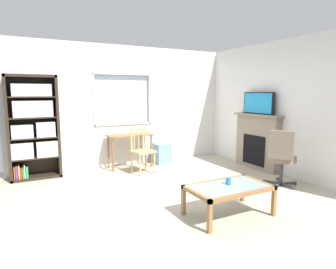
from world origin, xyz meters
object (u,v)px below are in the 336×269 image
object	(u,v)px
wooden_chair	(142,150)
plastic_drawer_unit	(162,153)
bookshelf	(33,126)
sippy_cup	(228,181)
office_chair	(282,155)
fireplace	(257,141)
tv	(258,103)
coffee_table	(229,190)
desk_under_window	(130,140)

from	to	relation	value
wooden_chair	plastic_drawer_unit	xyz separation A→B (m)	(0.73, 0.56, -0.23)
bookshelf	sippy_cup	xyz separation A→B (m)	(2.19, -3.03, -0.55)
sippy_cup	plastic_drawer_unit	bearing A→B (deg)	80.65
wooden_chair	plastic_drawer_unit	size ratio (longest dim) A/B	1.95
plastic_drawer_unit	office_chair	bearing A→B (deg)	-67.08
office_chair	fireplace	bearing A→B (deg)	64.58
bookshelf	wooden_chair	world-z (taller)	bookshelf
plastic_drawer_unit	office_chair	world-z (taller)	office_chair
bookshelf	tv	distance (m)	4.51
plastic_drawer_unit	coffee_table	world-z (taller)	plastic_drawer_unit
plastic_drawer_unit	coffee_table	distance (m)	3.08
sippy_cup	coffee_table	bearing A→B (deg)	-122.13
sippy_cup	fireplace	bearing A→B (deg)	37.14
bookshelf	plastic_drawer_unit	bearing A→B (deg)	-1.20
fireplace	coffee_table	bearing A→B (deg)	-142.37
desk_under_window	bookshelf	bearing A→B (deg)	176.78
office_chair	coffee_table	xyz separation A→B (m)	(-1.59, -0.52, -0.20)
office_chair	sippy_cup	size ratio (longest dim) A/B	11.11
bookshelf	wooden_chair	bearing A→B (deg)	-17.66
plastic_drawer_unit	sippy_cup	bearing A→B (deg)	-99.35
desk_under_window	coffee_table	distance (m)	3.00
wooden_chair	sippy_cup	distance (m)	2.42
fireplace	office_chair	size ratio (longest dim) A/B	1.22
bookshelf	fireplace	bearing A→B (deg)	-18.86
fireplace	desk_under_window	bearing A→B (deg)	150.47
coffee_table	desk_under_window	bearing A→B (deg)	95.30
desk_under_window	sippy_cup	distance (m)	2.94
office_chair	coffee_table	distance (m)	1.68
wooden_chair	desk_under_window	bearing A→B (deg)	97.37
fireplace	wooden_chair	bearing A→B (deg)	160.15
wooden_chair	office_chair	xyz separation A→B (m)	(1.79, -1.94, 0.09)
desk_under_window	coffee_table	bearing A→B (deg)	-84.70
bookshelf	desk_under_window	xyz separation A→B (m)	(1.88, -0.11, -0.40)
tv	office_chair	xyz separation A→B (m)	(-0.51, -1.11, -0.86)
plastic_drawer_unit	fireplace	distance (m)	2.15
plastic_drawer_unit	sippy_cup	world-z (taller)	sippy_cup
fireplace	office_chair	xyz separation A→B (m)	(-0.53, -1.11, -0.04)
tv	sippy_cup	size ratio (longest dim) A/B	9.09
bookshelf	sippy_cup	bearing A→B (deg)	-54.10
wooden_chair	office_chair	size ratio (longest dim) A/B	0.90
bookshelf	wooden_chair	xyz separation A→B (m)	(1.95, -0.62, -0.54)
desk_under_window	coffee_table	size ratio (longest dim) A/B	0.89
tv	coffee_table	distance (m)	2.85
wooden_chair	sippy_cup	bearing A→B (deg)	-84.20
bookshelf	fireplace	distance (m)	4.53
office_chair	sippy_cup	bearing A→B (deg)	-163.27
fireplace	sippy_cup	bearing A→B (deg)	-142.86
desk_under_window	wooden_chair	distance (m)	0.54
wooden_chair	sippy_cup	xyz separation A→B (m)	(0.24, -2.41, -0.01)
wooden_chair	sippy_cup	world-z (taller)	wooden_chair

